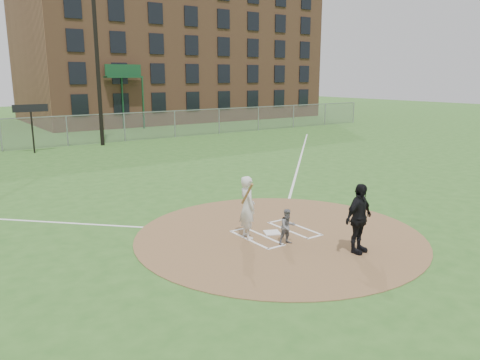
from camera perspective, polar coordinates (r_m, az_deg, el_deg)
ground at (r=13.87m, az=4.79°, el=-6.73°), size 140.00×140.00×0.00m
dirt_circle at (r=13.87m, az=4.79°, el=-6.69°), size 8.40×8.40×0.02m
home_plate at (r=13.97m, az=3.92°, el=-6.42°), size 0.59×0.59×0.03m
foul_line_first at (r=26.20m, az=7.31°, el=2.42°), size 17.04×17.04×0.01m
catcher at (r=12.99m, az=5.82°, el=-5.68°), size 0.54×0.45×1.00m
umpire at (r=12.58m, az=14.28°, el=-4.57°), size 1.15×0.62×1.86m
batters_boxes at (r=13.97m, az=4.40°, el=-6.47°), size 2.08×1.88×0.01m
batter_at_plate at (r=13.30m, az=0.91°, el=-3.33°), size 0.65×1.07×1.81m
outfield_fence at (r=33.29m, az=-20.33°, el=5.65°), size 56.08×0.08×2.03m
brick_warehouse at (r=53.92m, az=-8.43°, el=15.54°), size 30.00×17.17×15.00m
light_pole at (r=32.78m, az=-17.13°, el=15.59°), size 1.20×0.30×12.22m
scoreboard_sign at (r=30.87m, az=-24.14°, el=7.41°), size 2.00×0.10×2.93m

